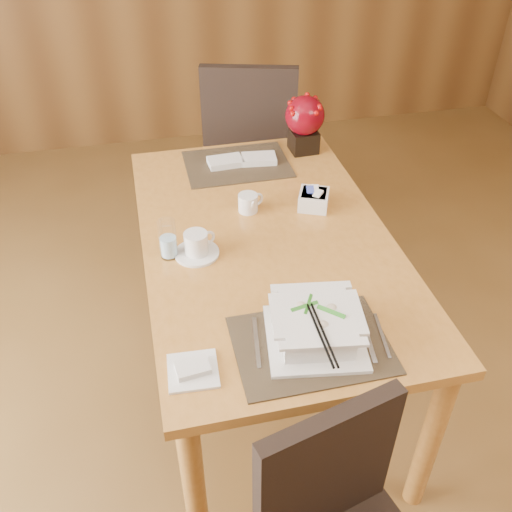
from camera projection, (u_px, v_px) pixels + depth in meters
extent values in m
plane|color=brown|center=(303.00, 496.00, 2.09)|extent=(6.00, 6.00, 0.00)
cube|color=#B97A33|center=(267.00, 241.00, 2.10)|extent=(0.90, 1.50, 0.04)
cylinder|color=#B97A33|center=(194.00, 489.00, 1.73)|extent=(0.07, 0.07, 0.71)
cylinder|color=#B97A33|center=(155.00, 231.00, 2.79)|extent=(0.07, 0.07, 0.71)
cylinder|color=#B97A33|center=(430.00, 439.00, 1.87)|extent=(0.07, 0.07, 0.71)
cylinder|color=#B97A33|center=(308.00, 211.00, 2.93)|extent=(0.07, 0.07, 0.71)
cube|color=black|center=(311.00, 345.00, 1.66)|extent=(0.45, 0.33, 0.01)
cube|color=black|center=(237.00, 164.00, 2.50)|extent=(0.45, 0.33, 0.01)
cube|color=silver|center=(315.00, 339.00, 1.68)|extent=(0.32, 0.32, 0.01)
cube|color=silver|center=(316.00, 326.00, 1.64)|extent=(0.23, 0.23, 0.10)
cylinder|color=#C9C66C|center=(316.00, 326.00, 1.64)|extent=(0.19, 0.19, 0.08)
cylinder|color=silver|center=(197.00, 253.00, 2.00)|extent=(0.16, 0.16, 0.01)
cylinder|color=silver|center=(196.00, 243.00, 1.97)|extent=(0.11, 0.11, 0.08)
cylinder|color=black|center=(195.00, 235.00, 1.95)|extent=(0.08, 0.08, 0.01)
cylinder|color=silver|center=(168.00, 239.00, 1.95)|extent=(0.07, 0.07, 0.14)
cube|color=silver|center=(314.00, 200.00, 2.22)|extent=(0.15, 0.15, 0.07)
cube|color=black|center=(303.00, 141.00, 2.58)|extent=(0.12, 0.12, 0.10)
sphere|color=maroon|center=(305.00, 115.00, 2.51)|extent=(0.18, 0.18, 0.18)
cube|color=silver|center=(193.00, 371.00, 1.58)|extent=(0.15, 0.15, 0.01)
cube|color=black|center=(326.00, 470.00, 1.44)|extent=(0.40, 0.14, 0.45)
cube|color=black|center=(252.00, 152.00, 3.15)|extent=(0.60, 0.60, 0.06)
cube|color=black|center=(249.00, 119.00, 2.80)|extent=(0.46, 0.18, 0.53)
cylinder|color=black|center=(287.00, 175.00, 3.46)|extent=(0.04, 0.04, 0.45)
cylinder|color=black|center=(286.00, 212.00, 3.15)|extent=(0.04, 0.04, 0.45)
cylinder|color=black|center=(221.00, 174.00, 3.48)|extent=(0.04, 0.04, 0.45)
cylinder|color=black|center=(214.00, 210.00, 3.17)|extent=(0.04, 0.04, 0.45)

